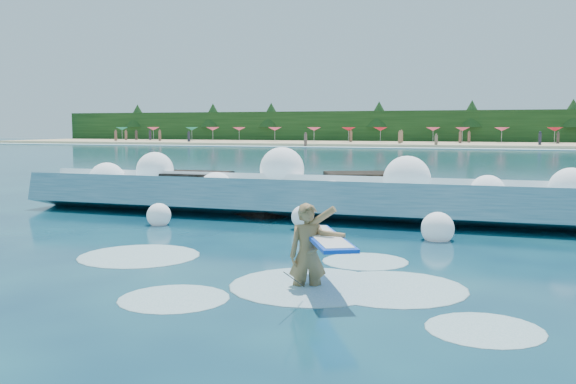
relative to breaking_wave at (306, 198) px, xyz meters
The scene contains 11 objects.
ground 6.61m from the breaking_wave, 93.85° to the right, with size 200.00×200.00×0.00m, color #07233E.
beach 71.43m from the breaking_wave, 90.35° to the left, with size 140.00×20.00×0.40m, color tan.
wet_band 60.43m from the breaking_wave, 90.42° to the left, with size 140.00×5.00×0.08m, color silver.
treeline 81.45m from the breaking_wave, 90.31° to the left, with size 140.00×4.00×5.00m, color black.
breaking_wave is the anchor object (origin of this frame).
rock_cluster 1.95m from the breaking_wave, 153.18° to the left, with size 8.26×3.49×1.46m.
surfer_with_board 8.53m from the breaking_wave, 71.45° to the right, with size 1.56×2.86×1.70m.
wave_spray 0.53m from the breaking_wave, 158.91° to the right, with size 14.98×4.60×2.12m.
surf_foam 7.84m from the breaking_wave, 74.97° to the right, with size 8.93×5.39×0.14m.
beach_umbrellas 73.44m from the breaking_wave, 90.30° to the left, with size 111.92×6.82×0.50m.
beachgoers 69.34m from the breaking_wave, 82.90° to the left, with size 108.04×13.26×1.93m.
Camera 1 is at (6.20, -11.27, 2.65)m, focal length 40.00 mm.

